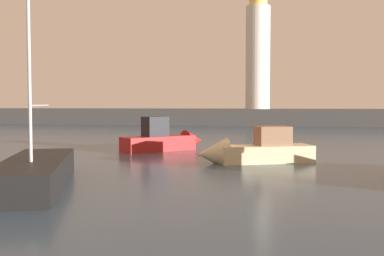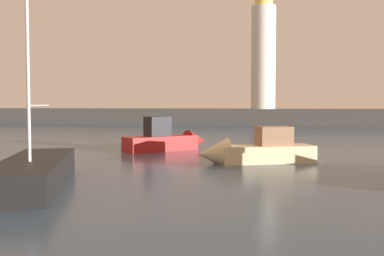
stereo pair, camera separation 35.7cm
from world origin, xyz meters
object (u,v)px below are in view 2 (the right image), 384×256
Objects in this scene: motorboat_2 at (251,151)px; motorboat_1 at (169,140)px; sailboat_moored at (34,171)px; lighthouse at (263,50)px.

motorboat_1 is at bearing 136.58° from motorboat_2.
lighthouse is at bearing 82.91° from sailboat_moored.
lighthouse is 38.07m from motorboat_1.
motorboat_2 is (5.72, -5.41, -0.07)m from motorboat_1.
motorboat_2 is at bearing -88.34° from lighthouse.
lighthouse is 2.81× the size of motorboat_2.
sailboat_moored reaches higher than motorboat_1.
sailboat_moored reaches higher than motorboat_2.
motorboat_1 reaches higher than motorboat_2.
sailboat_moored is (-1.73, -13.65, -0.11)m from motorboat_1.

